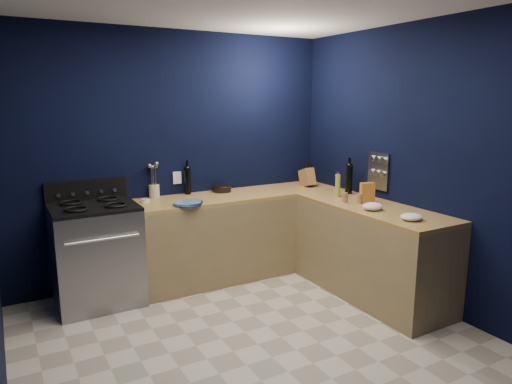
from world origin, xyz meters
TOP-DOWN VIEW (x-y plane):
  - floor at (0.00, 0.00)m, footprint 3.50×3.50m
  - wall_back at (0.00, 1.76)m, footprint 3.50×0.02m
  - wall_right at (1.76, 0.00)m, footprint 0.02×3.50m
  - wall_front at (0.00, -1.76)m, footprint 3.50×0.02m
  - cab_back at (0.60, 1.44)m, footprint 2.30×0.63m
  - top_back at (0.60, 1.44)m, footprint 2.30×0.63m
  - cab_right at (1.44, 0.29)m, footprint 0.63×1.67m
  - top_right at (1.44, 0.29)m, footprint 0.63×1.67m
  - gas_range at (-0.93, 1.42)m, footprint 0.76×0.66m
  - oven_door at (-0.93, 1.10)m, footprint 0.59×0.02m
  - cooktop at (-0.93, 1.42)m, footprint 0.76×0.66m
  - backguard at (-0.93, 1.72)m, footprint 0.76×0.06m
  - spice_panel at (1.74, 0.55)m, footprint 0.02×0.28m
  - wall_outlet at (0.00, 1.74)m, footprint 0.09×0.02m
  - plate_stack at (-0.09, 1.20)m, footprint 0.33×0.33m
  - ramekin at (-0.41, 1.52)m, footprint 0.09×0.09m
  - utensil_crock at (-0.27, 1.69)m, footprint 0.11×0.11m
  - wine_bottle_back at (0.10, 1.69)m, footprint 0.09×0.09m
  - lemon_basket at (0.47, 1.63)m, footprint 0.26×0.26m
  - knife_block at (1.49, 1.44)m, footprint 0.12×0.24m
  - wine_bottle_right at (1.62, 0.86)m, footprint 0.08×0.08m
  - oil_bottle at (1.42, 0.80)m, footprint 0.06×0.06m
  - spice_jar_near at (1.30, 0.54)m, footprint 0.05×0.05m
  - spice_jar_far at (1.40, 0.44)m, footprint 0.05×0.05m
  - crouton_bag at (1.48, 0.43)m, footprint 0.15×0.10m
  - towel_front at (1.32, 0.17)m, footprint 0.24×0.22m
  - towel_end at (1.35, -0.26)m, footprint 0.21×0.20m

SIDE VIEW (x-z plane):
  - floor at x=0.00m, z-range -0.02..0.00m
  - cab_back at x=0.60m, z-range 0.00..0.86m
  - cab_right at x=1.44m, z-range 0.00..0.86m
  - oven_door at x=-0.93m, z-range 0.24..0.66m
  - gas_range at x=-0.93m, z-range 0.00..0.92m
  - top_back at x=0.60m, z-range 0.86..0.90m
  - top_right at x=1.44m, z-range 0.86..0.90m
  - ramekin at x=-0.41m, z-range 0.90..0.93m
  - plate_stack at x=-0.09m, z-range 0.90..0.93m
  - towel_end at x=1.35m, z-range 0.90..0.96m
  - towel_front at x=1.32m, z-range 0.90..0.97m
  - cooktop at x=-0.93m, z-range 0.92..0.95m
  - lemon_basket at x=0.47m, z-range 0.90..0.98m
  - spice_jar_far at x=1.40m, z-range 0.90..1.00m
  - spice_jar_near at x=1.30m, z-range 0.90..1.00m
  - utensil_crock at x=-0.27m, z-range 0.90..1.03m
  - crouton_bag at x=1.48m, z-range 0.90..1.10m
  - knife_block at x=1.49m, z-range 0.88..1.12m
  - oil_bottle at x=1.42m, z-range 0.90..1.14m
  - backguard at x=-0.93m, z-range 0.94..1.14m
  - wine_bottle_back at x=0.10m, z-range 0.90..1.19m
  - wine_bottle_right at x=1.62m, z-range 0.90..1.21m
  - wall_outlet at x=0.00m, z-range 1.02..1.15m
  - spice_panel at x=1.74m, z-range 0.99..1.37m
  - wall_back at x=0.00m, z-range 0.00..2.60m
  - wall_right at x=1.76m, z-range 0.00..2.60m
  - wall_front at x=0.00m, z-range 0.00..2.60m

